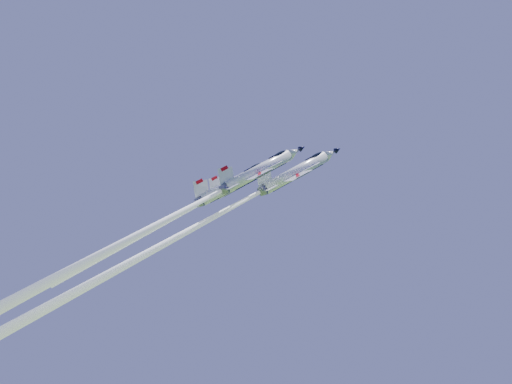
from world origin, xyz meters
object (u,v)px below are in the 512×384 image
at_px(jet_right, 172,217).
at_px(jet_slot, 109,250).
at_px(jet_lead, 184,233).
at_px(jet_left, 182,213).

bearing_deg(jet_right, jet_slot, -123.86).
bearing_deg(jet_lead, jet_right, -25.22).
distance_m(jet_left, jet_right, 13.22).
xyz_separation_m(jet_left, jet_slot, (-3.40, -13.67, -7.55)).
bearing_deg(jet_left, jet_lead, -6.61).
xyz_separation_m(jet_lead, jet_right, (3.33, -8.00, 1.14)).
bearing_deg(jet_lead, jet_left, 173.39).
bearing_deg(jet_slot, jet_left, 118.24).
xyz_separation_m(jet_right, jet_slot, (-9.60, -2.39, -4.58)).
relative_size(jet_right, jet_slot, 0.78).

